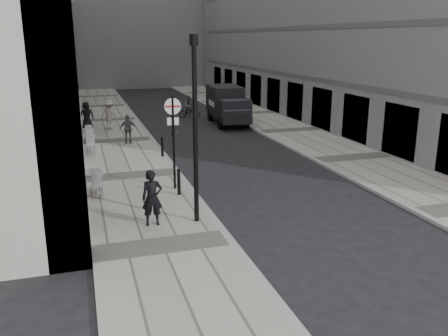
% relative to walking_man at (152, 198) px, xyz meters
% --- Properties ---
extents(ground, '(120.00, 120.00, 0.00)m').
position_rel_walking_man_xyz_m(ground, '(2.02, -4.36, -1.02)').
color(ground, black).
rests_on(ground, ground).
extents(sidewalk, '(4.00, 60.00, 0.12)m').
position_rel_walking_man_xyz_m(sidewalk, '(0.02, 13.64, -0.96)').
color(sidewalk, '#A09A90').
rests_on(sidewalk, ground).
extents(far_sidewalk, '(4.00, 60.00, 0.12)m').
position_rel_walking_man_xyz_m(far_sidewalk, '(11.02, 13.64, -0.96)').
color(far_sidewalk, '#A09A90').
rests_on(far_sidewalk, ground).
extents(walking_man, '(0.67, 0.45, 1.81)m').
position_rel_walking_man_xyz_m(walking_man, '(0.00, 0.00, 0.00)').
color(walking_man, black).
rests_on(walking_man, sidewalk).
extents(sign_post, '(0.64, 0.13, 3.72)m').
position_rel_walking_man_xyz_m(sign_post, '(1.42, 3.53, 1.48)').
color(sign_post, black).
rests_on(sign_post, sidewalk).
extents(lamppost, '(0.27, 0.27, 5.93)m').
position_rel_walking_man_xyz_m(lamppost, '(1.42, -0.10, 2.39)').
color(lamppost, black).
rests_on(lamppost, sidewalk).
extents(bollard_near, '(0.13, 0.13, 0.94)m').
position_rel_walking_man_xyz_m(bollard_near, '(1.87, 8.97, -0.43)').
color(bollard_near, black).
rests_on(bollard_near, sidewalk).
extents(bollard_far, '(0.13, 0.13, 0.97)m').
position_rel_walking_man_xyz_m(bollard_far, '(1.42, 2.71, -0.42)').
color(bollard_far, black).
rests_on(bollard_far, sidewalk).
extents(panel_van, '(2.44, 5.67, 2.61)m').
position_rel_walking_man_xyz_m(panel_van, '(8.03, 17.68, 0.44)').
color(panel_van, black).
rests_on(panel_van, ground).
extents(cyclist, '(1.69, 1.06, 1.72)m').
position_rel_walking_man_xyz_m(cyclist, '(6.06, 21.06, -0.35)').
color(cyclist, black).
rests_on(cyclist, ground).
extents(pedestrian_a, '(0.97, 0.40, 1.65)m').
position_rel_walking_man_xyz_m(pedestrian_a, '(0.56, 12.58, -0.08)').
color(pedestrian_a, '#57575C').
rests_on(pedestrian_a, sidewalk).
extents(pedestrian_b, '(1.43, 1.22, 1.92)m').
position_rel_walking_man_xyz_m(pedestrian_b, '(-0.17, 17.28, 0.05)').
color(pedestrian_b, '#A7A09A').
rests_on(pedestrian_b, sidewalk).
extents(pedestrian_c, '(0.96, 0.70, 1.81)m').
position_rel_walking_man_xyz_m(pedestrian_c, '(-1.58, 17.71, 0.00)').
color(pedestrian_c, black).
rests_on(pedestrian_c, sidewalk).
extents(cafe_table_near, '(0.79, 1.78, 1.02)m').
position_rel_walking_man_xyz_m(cafe_table_near, '(-1.58, 11.07, -0.39)').
color(cafe_table_near, '#B2B2B4').
rests_on(cafe_table_near, sidewalk).
extents(cafe_table_mid, '(0.69, 1.56, 0.89)m').
position_rel_walking_man_xyz_m(cafe_table_mid, '(-1.58, 3.85, -0.45)').
color(cafe_table_mid, '#A4A4A6').
rests_on(cafe_table_mid, sidewalk).
extents(cafe_table_far, '(0.71, 1.61, 0.92)m').
position_rel_walking_man_xyz_m(cafe_table_far, '(-1.58, 13.59, -0.44)').
color(cafe_table_far, silver).
rests_on(cafe_table_far, sidewalk).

